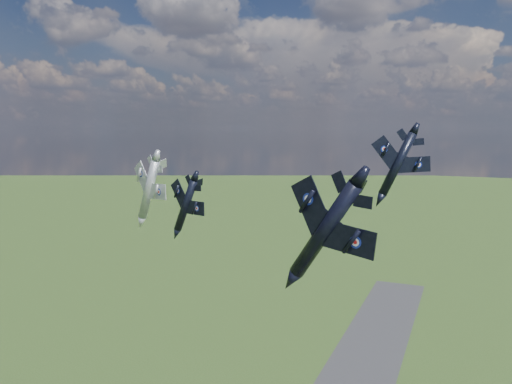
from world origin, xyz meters
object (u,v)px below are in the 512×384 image
at_px(jet_lead_navy, 186,205).
at_px(jet_left_silver, 149,189).
at_px(jet_right_navy, 325,230).
at_px(jet_high_navy, 398,164).

distance_m(jet_lead_navy, jet_left_silver, 10.40).
height_order(jet_right_navy, jet_high_navy, jet_high_navy).
relative_size(jet_high_navy, jet_left_silver, 1.01).
xyz_separation_m(jet_lead_navy, jet_right_navy, (31.70, -29.89, 4.02)).
relative_size(jet_lead_navy, jet_right_navy, 0.98).
distance_m(jet_lead_navy, jet_right_navy, 43.75).
height_order(jet_high_navy, jet_left_silver, jet_high_navy).
relative_size(jet_right_navy, jet_left_silver, 0.85).
bearing_deg(jet_lead_navy, jet_high_navy, 52.50).
distance_m(jet_right_navy, jet_high_navy, 50.17).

